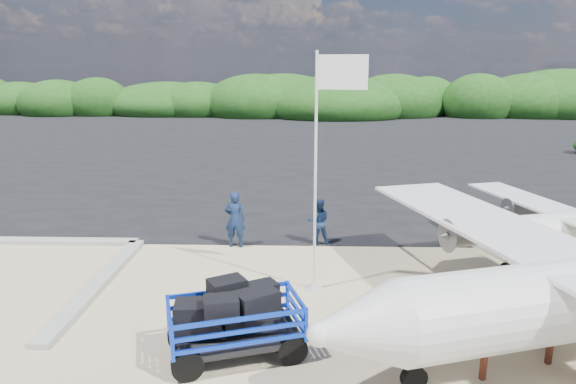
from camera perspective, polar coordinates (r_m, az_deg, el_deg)
name	(u,v)px	position (r m, az deg, el deg)	size (l,w,h in m)	color
ground	(249,312)	(13.55, -4.40, -13.11)	(160.00, 160.00, 0.00)	beige
asphalt_apron	(287,143)	(42.48, -0.10, 5.50)	(90.00, 50.00, 0.04)	#B2B2B2
vegetation_band	(293,115)	(67.30, 0.61, 8.56)	(124.00, 8.00, 4.40)	#B2B2B2
baggage_cart	(236,356)	(11.77, -5.78, -17.64)	(3.05, 1.74, 1.52)	#0E38D5
flagpole	(314,289)	(14.78, 2.90, -10.70)	(1.30, 0.54, 6.52)	white
signboard	(516,371)	(12.17, 23.97, -17.73)	(1.93, 0.18, 1.59)	brown
crew_a	(235,219)	(17.82, -5.92, -3.03)	(0.72, 0.47, 1.98)	#14264C
crew_b	(318,222)	(18.06, 3.41, -3.30)	(0.80, 0.62, 1.65)	#14264C
aircraft_large	(440,159)	(36.48, 16.58, 3.55)	(14.81, 14.81, 4.44)	#B2B2B2
aircraft_small	(220,133)	(49.51, -7.59, 6.56)	(7.39, 7.39, 2.66)	#B2B2B2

